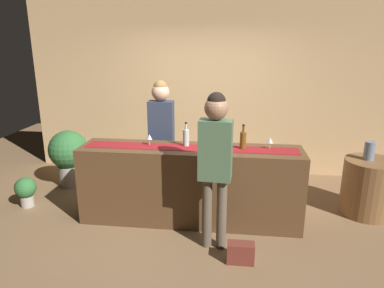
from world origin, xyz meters
TOP-DOWN VIEW (x-y plane):
  - ground_plane at (0.00, 0.00)m, footprint 10.00×10.00m
  - back_wall at (0.00, 1.90)m, footprint 6.00×0.12m
  - bar_counter at (0.00, 0.00)m, footprint 2.72×0.60m
  - counter_runner_cloth at (0.00, 0.00)m, footprint 2.59×0.28m
  - wine_bottle_clear at (-0.06, 0.07)m, footprint 0.07×0.07m
  - wine_bottle_amber at (0.63, 0.03)m, footprint 0.07×0.07m
  - wine_glass_near_customer at (-0.51, 0.04)m, footprint 0.07×0.07m
  - wine_glass_mid_counter at (0.95, 0.07)m, footprint 0.07×0.07m
  - bartender at (-0.48, 0.58)m, footprint 0.34×0.24m
  - customer_sipping at (0.34, -0.59)m, footprint 0.35×0.24m
  - round_side_table at (2.30, 0.46)m, footprint 0.68×0.68m
  - vase_on_side_table at (2.25, 0.49)m, footprint 0.13×0.13m
  - potted_plant_tall at (-2.04, 0.91)m, footprint 0.60×0.60m
  - potted_plant_small at (-2.30, 0.09)m, footprint 0.29×0.29m
  - handbag at (0.63, -0.85)m, footprint 0.28×0.14m

SIDE VIEW (x-z plane):
  - ground_plane at x=0.00m, z-range 0.00..0.00m
  - handbag at x=0.63m, z-range 0.00..0.22m
  - potted_plant_small at x=-2.30m, z-range 0.03..0.45m
  - round_side_table at x=2.30m, z-range 0.00..0.74m
  - bar_counter at x=0.00m, z-range 0.00..0.96m
  - potted_plant_tall at x=-2.04m, z-range 0.07..0.95m
  - vase_on_side_table at x=2.25m, z-range 0.74..0.98m
  - counter_runner_cloth at x=0.00m, z-range 0.96..0.97m
  - bartender at x=-0.48m, z-range 0.20..1.92m
  - wine_glass_near_customer at x=-0.51m, z-range 0.99..1.14m
  - wine_glass_mid_counter at x=0.95m, z-range 0.99..1.14m
  - customer_sipping at x=0.34m, z-range 0.21..1.93m
  - wine_bottle_clear at x=-0.06m, z-range 0.92..1.23m
  - wine_bottle_amber at x=0.63m, z-range 0.92..1.23m
  - back_wall at x=0.00m, z-range 0.00..2.90m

